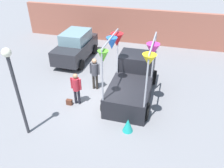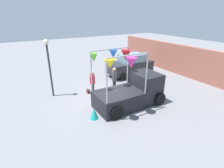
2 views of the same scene
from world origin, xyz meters
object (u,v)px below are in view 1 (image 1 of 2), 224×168
(handbag, at_px, (69,102))
(person_vendor, at_px, (95,71))
(parked_car, at_px, (76,46))
(street_lamp, at_px, (15,82))
(folded_kite_bundle_teal, at_px, (128,125))
(person_customer, at_px, (76,86))
(vendor_truck, at_px, (133,79))

(handbag, bearing_deg, person_vendor, 65.66)
(parked_car, xyz_separation_m, street_lamp, (0.83, -6.95, 1.50))
(handbag, xyz_separation_m, street_lamp, (-0.83, -2.17, 2.31))
(person_vendor, xyz_separation_m, handbag, (-0.75, -1.66, -0.94))
(person_vendor, bearing_deg, folded_kite_bundle_teal, -48.63)
(person_vendor, distance_m, handbag, 2.05)
(person_customer, distance_m, street_lamp, 3.02)
(person_customer, distance_m, handbag, 0.94)
(folded_kite_bundle_teal, bearing_deg, person_vendor, 131.37)
(street_lamp, bearing_deg, parked_car, 96.82)
(parked_car, bearing_deg, person_vendor, -52.27)
(person_vendor, relative_size, folded_kite_bundle_teal, 2.95)
(person_vendor, relative_size, street_lamp, 0.48)
(person_customer, bearing_deg, vendor_truck, 32.72)
(vendor_truck, height_order, folded_kite_bundle_teal, vendor_truck)
(person_vendor, height_order, folded_kite_bundle_teal, person_vendor)
(parked_car, height_order, handbag, parked_car)
(person_customer, bearing_deg, person_vendor, 74.64)
(person_vendor, bearing_deg, vendor_truck, 2.09)
(parked_car, relative_size, folded_kite_bundle_teal, 6.67)
(handbag, relative_size, folded_kite_bundle_teal, 0.47)
(vendor_truck, xyz_separation_m, handbag, (-2.74, -1.73, -0.76))
(person_customer, xyz_separation_m, street_lamp, (-1.18, -2.37, 1.46))
(person_customer, bearing_deg, handbag, -150.26)
(parked_car, distance_m, handbag, 5.12)
(parked_car, bearing_deg, vendor_truck, -34.68)
(person_vendor, bearing_deg, street_lamp, -112.38)
(parked_car, bearing_deg, street_lamp, -83.18)
(person_customer, height_order, handbag, person_customer)
(handbag, bearing_deg, folded_kite_bundle_teal, -17.71)
(parked_car, relative_size, person_customer, 2.43)
(folded_kite_bundle_teal, bearing_deg, handbag, 162.29)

